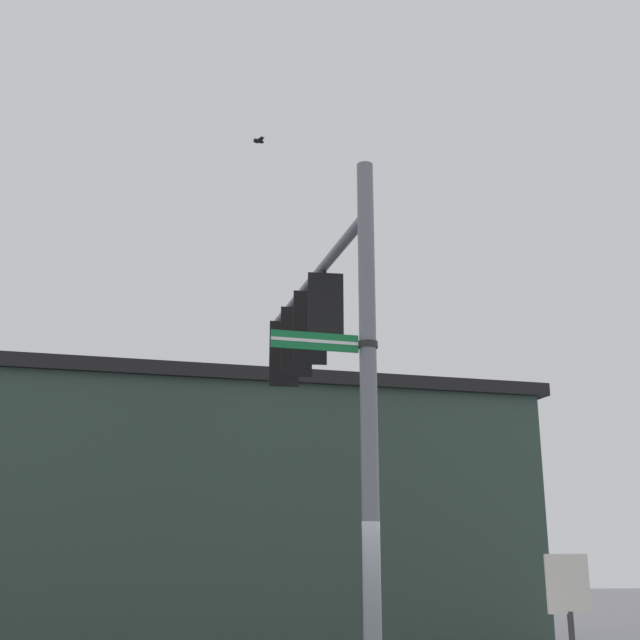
# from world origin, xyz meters

# --- Properties ---
(signal_pole) EXTENTS (0.22, 0.22, 7.15)m
(signal_pole) POSITION_xyz_m (0.00, 0.00, 3.58)
(signal_pole) COLOR slate
(signal_pole) RESTS_ON ground
(mast_arm) EXTENTS (0.87, 5.24, 0.15)m
(mast_arm) POSITION_xyz_m (-0.36, 2.61, 6.41)
(mast_arm) COLOR slate
(traffic_light_nearest_pole) EXTENTS (0.54, 0.49, 1.31)m
(traffic_light_nearest_pole) POSITION_xyz_m (-0.28, 2.02, 5.63)
(traffic_light_nearest_pole) COLOR black
(traffic_light_mid_inner) EXTENTS (0.54, 0.49, 1.31)m
(traffic_light_mid_inner) POSITION_xyz_m (-0.40, 2.93, 5.63)
(traffic_light_mid_inner) COLOR black
(traffic_light_mid_outer) EXTENTS (0.54, 0.49, 1.31)m
(traffic_light_mid_outer) POSITION_xyz_m (-0.53, 3.85, 5.63)
(traffic_light_mid_outer) COLOR black
(traffic_light_arm_end) EXTENTS (0.54, 0.49, 1.31)m
(traffic_light_arm_end) POSITION_xyz_m (-0.66, 4.76, 5.63)
(traffic_light_arm_end) COLOR black
(street_name_sign) EXTENTS (1.36, 0.32, 0.22)m
(street_name_sign) POSITION_xyz_m (-0.41, -0.06, 4.66)
(street_name_sign) COLOR #147238
(bird_flying) EXTENTS (0.21, 0.26, 0.08)m
(bird_flying) POSITION_xyz_m (-1.30, 2.66, 8.85)
(bird_flying) COLOR black
(storefront_building) EXTENTS (14.83, 9.64, 6.00)m
(storefront_building) POSITION_xyz_m (-1.46, 10.92, 3.01)
(storefront_building) COLOR #33473D
(storefront_building) RESTS_ON ground
(tree_by_storefront) EXTENTS (3.31, 3.31, 6.00)m
(tree_by_storefront) POSITION_xyz_m (1.10, 10.22, 4.30)
(tree_by_storefront) COLOR #4C3823
(tree_by_storefront) RESTS_ON ground
(historical_marker) EXTENTS (0.60, 0.08, 2.13)m
(historical_marker) POSITION_xyz_m (2.87, 1.09, 1.40)
(historical_marker) COLOR #333333
(historical_marker) RESTS_ON ground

